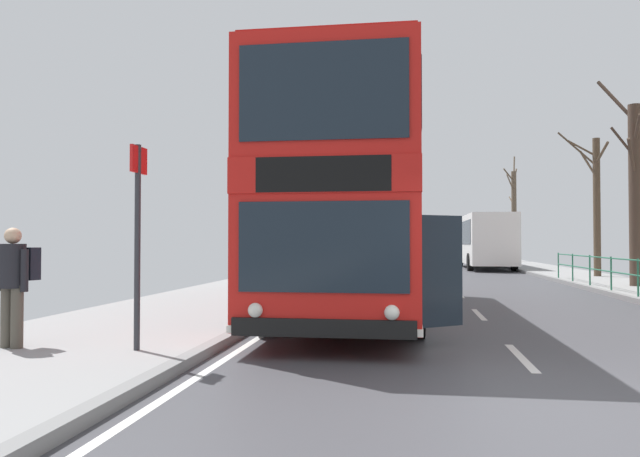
# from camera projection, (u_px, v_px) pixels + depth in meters

# --- Properties ---
(ground) EXTENTS (15.80, 140.00, 0.20)m
(ground) POSITION_uv_depth(u_px,v_px,m) (494.00, 404.00, 5.59)
(ground) COLOR #424247
(double_decker_bus_main) EXTENTS (3.31, 10.96, 4.50)m
(double_decker_bus_main) POSITION_uv_depth(u_px,v_px,m) (357.00, 207.00, 13.08)
(double_decker_bus_main) COLOR red
(double_decker_bus_main) RESTS_ON ground
(background_bus_far_lane) EXTENTS (2.63, 9.52, 3.11)m
(background_bus_far_lane) POSITION_uv_depth(u_px,v_px,m) (485.00, 240.00, 34.82)
(background_bus_far_lane) COLOR white
(background_bus_far_lane) RESTS_ON ground
(pedestrian_with_backpack) EXTENTS (0.55, 0.58, 1.63)m
(pedestrian_with_backpack) POSITION_uv_depth(u_px,v_px,m) (15.00, 278.00, 8.05)
(pedestrian_with_backpack) COLOR #4C473D
(pedestrian_with_backpack) RESTS_ON ground
(bus_stop_sign_near) EXTENTS (0.08, 0.44, 2.74)m
(bus_stop_sign_near) POSITION_uv_depth(u_px,v_px,m) (138.00, 224.00, 7.88)
(bus_stop_sign_near) COLOR #2D2D33
(bus_stop_sign_near) RESTS_ON ground
(bare_tree_far_00) EXTENTS (1.39, 2.85, 7.96)m
(bare_tree_far_00) POSITION_uv_depth(u_px,v_px,m) (514.00, 213.00, 44.11)
(bare_tree_far_00) COLOR brown
(bare_tree_far_00) RESTS_ON ground
(bare_tree_far_01) EXTENTS (1.15, 1.90, 6.96)m
(bare_tree_far_01) POSITION_uv_depth(u_px,v_px,m) (635.00, 190.00, 19.31)
(bare_tree_far_01) COLOR #423328
(bare_tree_far_01) RESTS_ON ground
(bare_tree_far_02) EXTENTS (1.59, 1.82, 6.19)m
(bare_tree_far_02) POSITION_uv_depth(u_px,v_px,m) (596.00, 202.00, 24.76)
(bare_tree_far_02) COLOR #4C3D2D
(bare_tree_far_02) RESTS_ON ground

